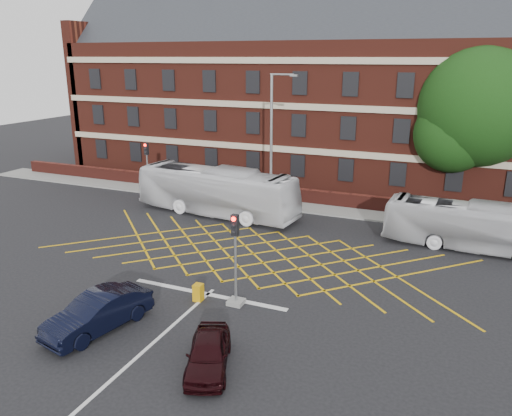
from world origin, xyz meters
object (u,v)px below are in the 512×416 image
at_px(traffic_light_near, 236,268).
at_px(bus_left, 217,191).
at_px(bus_right, 473,226).
at_px(direction_signs, 159,176).
at_px(traffic_light_far, 148,174).
at_px(street_lamp, 272,169).
at_px(deciduous_tree, 477,116).
at_px(car_navy, 98,313).
at_px(utility_cabinet, 198,292).
at_px(car_maroon, 208,353).

bearing_deg(traffic_light_near, bus_left, 120.76).
relative_size(bus_right, direction_signs, 4.57).
relative_size(traffic_light_far, street_lamp, 0.44).
bearing_deg(bus_right, traffic_light_far, 86.70).
bearing_deg(deciduous_tree, street_lamp, -147.27).
distance_m(bus_left, deciduous_tree, 19.32).
relative_size(car_navy, utility_cabinet, 5.78).
relative_size(traffic_light_near, street_lamp, 0.44).
xyz_separation_m(bus_left, bus_right, (16.79, -0.24, -0.29)).
relative_size(traffic_light_near, direction_signs, 1.94).
bearing_deg(utility_cabinet, street_lamp, 96.18).
distance_m(car_navy, utility_cabinet, 4.60).
bearing_deg(traffic_light_near, direction_signs, 132.90).
xyz_separation_m(bus_left, traffic_light_near, (7.00, -11.75, 0.08)).
xyz_separation_m(bus_left, deciduous_tree, (16.38, 8.90, 5.09)).
distance_m(car_navy, direction_signs, 21.64).
xyz_separation_m(bus_right, utility_cabinet, (-11.54, -11.87, -0.99)).
bearing_deg(street_lamp, bus_right, -4.80).
bearing_deg(car_maroon, bus_left, 94.79).
bearing_deg(bus_left, utility_cabinet, -149.86).
distance_m(traffic_light_far, direction_signs, 1.14).
height_order(street_lamp, utility_cabinet, street_lamp).
bearing_deg(bus_left, traffic_light_far, 79.10).
distance_m(traffic_light_near, traffic_light_far, 20.14).
relative_size(deciduous_tree, street_lamp, 1.19).
distance_m(deciduous_tree, street_lamp, 15.27).
relative_size(traffic_light_far, direction_signs, 1.94).
xyz_separation_m(bus_left, car_navy, (2.72, -15.94, -0.92)).
relative_size(car_navy, deciduous_tree, 0.40).
distance_m(bus_left, car_maroon, 18.47).
distance_m(bus_right, direction_signs, 24.11).
xyz_separation_m(deciduous_tree, utility_cabinet, (-11.13, -21.01, -6.37)).
xyz_separation_m(bus_right, deciduous_tree, (-0.41, 9.14, 5.37)).
bearing_deg(deciduous_tree, car_maroon, -107.93).
relative_size(traffic_light_far, utility_cabinet, 5.29).
xyz_separation_m(car_maroon, street_lamp, (-4.30, 17.39, 2.81)).
distance_m(car_maroon, street_lamp, 18.13).
bearing_deg(direction_signs, bus_left, -25.50).
height_order(bus_right, deciduous_tree, deciduous_tree).
distance_m(car_navy, traffic_light_far, 20.91).
height_order(deciduous_tree, traffic_light_near, deciduous_tree).
height_order(traffic_light_far, direction_signs, traffic_light_far).
xyz_separation_m(direction_signs, utility_cabinet, (12.30, -15.47, -0.97)).
distance_m(street_lamp, direction_signs, 11.37).
xyz_separation_m(bus_left, traffic_light_far, (-7.39, 2.34, 0.08)).
distance_m(deciduous_tree, traffic_light_far, 25.15).
distance_m(deciduous_tree, direction_signs, 24.67).
bearing_deg(car_maroon, traffic_light_near, 82.06).
relative_size(bus_left, car_maroon, 3.32).
bearing_deg(traffic_light_far, utility_cabinet, -48.84).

